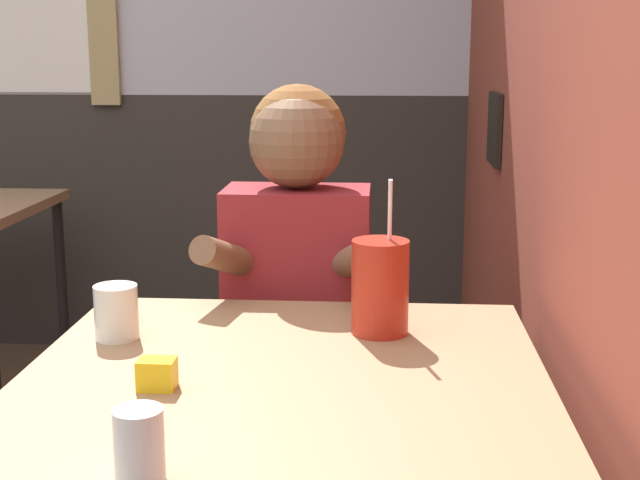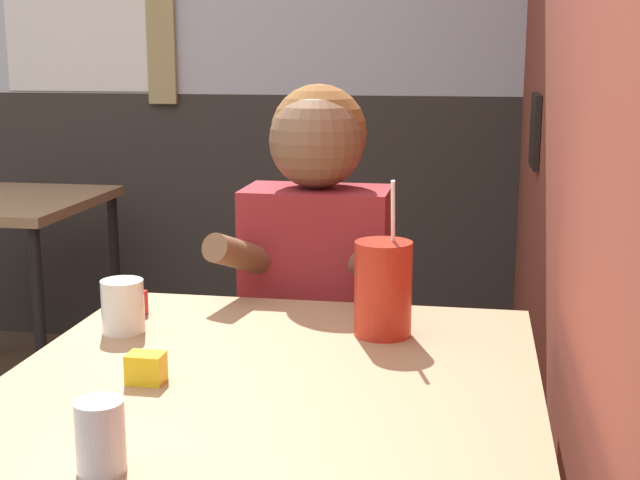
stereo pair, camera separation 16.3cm
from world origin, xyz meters
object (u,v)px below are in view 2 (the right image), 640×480
at_px(person_seated, 317,316).
at_px(cocktail_pitcher, 383,288).
at_px(main_table, 273,411).
at_px(background_table, 4,222).

relative_size(person_seated, cocktail_pitcher, 3.99).
bearing_deg(main_table, cocktail_pitcher, 56.47).
relative_size(background_table, cocktail_pitcher, 2.46).
bearing_deg(background_table, cocktail_pitcher, -41.51).
relative_size(main_table, background_table, 1.22).
distance_m(main_table, person_seated, 0.63).
height_order(main_table, background_table, same).
bearing_deg(main_table, person_seated, 93.25).
bearing_deg(person_seated, cocktail_pitcher, -62.95).
relative_size(background_table, person_seated, 0.62).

